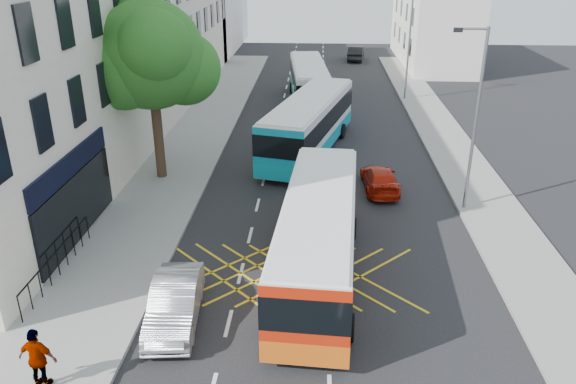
# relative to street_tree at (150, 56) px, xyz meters

# --- Properties ---
(pavement_left) EXTENTS (5.00, 70.00, 0.15)m
(pavement_left) POSITION_rel_street_tree_xyz_m (0.01, 0.03, -6.22)
(pavement_left) COLOR gray
(pavement_left) RESTS_ON ground
(pavement_right) EXTENTS (3.00, 70.00, 0.15)m
(pavement_right) POSITION_rel_street_tree_xyz_m (16.01, 0.03, -6.22)
(pavement_right) COLOR gray
(pavement_right) RESTS_ON ground
(terrace_main) EXTENTS (8.30, 45.00, 13.50)m
(terrace_main) POSITION_rel_street_tree_xyz_m (-5.49, 9.52, 0.46)
(terrace_main) COLOR beige
(terrace_main) RESTS_ON ground
(terrace_far) EXTENTS (8.00, 20.00, 10.00)m
(terrace_far) POSITION_rel_street_tree_xyz_m (-5.49, 40.03, -1.29)
(terrace_far) COLOR silver
(terrace_far) RESTS_ON ground
(building_right) EXTENTS (6.00, 18.00, 8.00)m
(building_right) POSITION_rel_street_tree_xyz_m (19.51, 33.03, -2.29)
(building_right) COLOR silver
(building_right) RESTS_ON ground
(street_tree) EXTENTS (6.30, 5.70, 8.80)m
(street_tree) POSITION_rel_street_tree_xyz_m (0.00, 0.00, 0.00)
(street_tree) COLOR #382619
(street_tree) RESTS_ON pavement_left
(lamp_near) EXTENTS (1.45, 0.15, 8.00)m
(lamp_near) POSITION_rel_street_tree_xyz_m (14.71, -2.97, -1.68)
(lamp_near) COLOR slate
(lamp_near) RESTS_ON pavement_right
(lamp_far) EXTENTS (1.45, 0.15, 8.00)m
(lamp_far) POSITION_rel_street_tree_xyz_m (14.71, 17.03, -1.68)
(lamp_far) COLOR slate
(lamp_far) RESTS_ON pavement_right
(railings) EXTENTS (0.08, 5.60, 1.14)m
(railings) POSITION_rel_street_tree_xyz_m (-1.19, -9.67, -5.57)
(railings) COLOR black
(railings) RESTS_ON pavement_left
(bus_near) EXTENTS (3.24, 11.03, 3.06)m
(bus_near) POSITION_rel_street_tree_xyz_m (8.14, -8.87, -4.68)
(bus_near) COLOR silver
(bus_near) RESTS_ON ground
(bus_mid) EXTENTS (5.41, 11.73, 3.21)m
(bus_mid) POSITION_rel_street_tree_xyz_m (7.54, 4.57, -4.60)
(bus_mid) COLOR silver
(bus_mid) RESTS_ON ground
(bus_far) EXTENTS (3.43, 10.88, 3.01)m
(bus_far) POSITION_rel_street_tree_xyz_m (7.30, 16.08, -4.71)
(bus_far) COLOR silver
(bus_far) RESTS_ON ground
(parked_car_silver) EXTENTS (1.81, 4.27, 1.37)m
(parked_car_silver) POSITION_rel_street_tree_xyz_m (3.61, -11.92, -5.61)
(parked_car_silver) COLOR #929499
(parked_car_silver) RESTS_ON ground
(red_hatchback) EXTENTS (1.81, 4.04, 1.15)m
(red_hatchback) POSITION_rel_street_tree_xyz_m (11.17, -0.84, -5.72)
(red_hatchback) COLOR #AC1907
(red_hatchback) RESTS_ON ground
(distant_car_grey) EXTENTS (2.75, 5.44, 1.47)m
(distant_car_grey) POSITION_rel_street_tree_xyz_m (7.40, 25.08, -5.55)
(distant_car_grey) COLOR #45474D
(distant_car_grey) RESTS_ON ground
(distant_car_dark) EXTENTS (2.04, 4.52, 1.44)m
(distant_car_dark) POSITION_rel_street_tree_xyz_m (11.94, 33.82, -5.57)
(distant_car_dark) COLOR black
(distant_car_dark) RESTS_ON ground
(pedestrian_far) EXTENTS (1.12, 0.57, 1.84)m
(pedestrian_far) POSITION_rel_street_tree_xyz_m (0.75, -15.17, -5.22)
(pedestrian_far) COLOR gray
(pedestrian_far) RESTS_ON pavement_left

